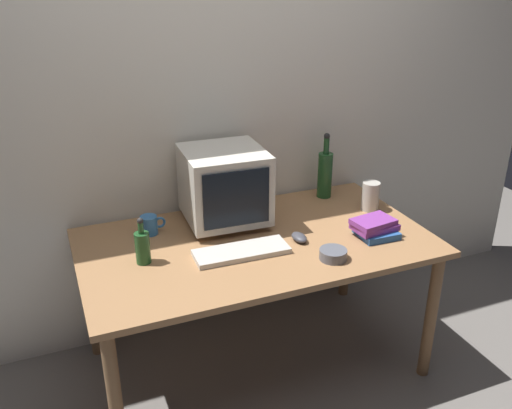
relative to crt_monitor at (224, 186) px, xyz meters
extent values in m
plane|color=slate|center=(0.07, -0.24, -0.90)|extent=(6.00, 6.00, 0.00)
cube|color=silver|center=(0.07, 0.27, 0.35)|extent=(4.00, 0.08, 2.50)
cube|color=#9E7047|center=(0.07, -0.24, -0.21)|extent=(1.60, 0.90, 0.03)
cylinder|color=brown|center=(-0.67, -0.63, -0.56)|extent=(0.06, 0.06, 0.68)
cylinder|color=brown|center=(0.81, -0.63, -0.56)|extent=(0.06, 0.06, 0.68)
cylinder|color=brown|center=(-0.67, 0.15, -0.56)|extent=(0.06, 0.06, 0.68)
cylinder|color=brown|center=(0.81, 0.15, -0.56)|extent=(0.06, 0.06, 0.68)
cube|color=beige|center=(0.00, 0.00, -0.18)|extent=(0.29, 0.25, 0.03)
cube|color=beige|center=(0.00, 0.00, 0.01)|extent=(0.40, 0.40, 0.34)
cube|color=black|center=(-0.01, -0.19, 0.01)|extent=(0.31, 0.02, 0.27)
cube|color=beige|center=(-0.04, -0.34, -0.18)|extent=(0.42, 0.16, 0.02)
ellipsoid|color=#3F3F47|center=(0.25, -0.32, -0.17)|extent=(0.07, 0.10, 0.04)
cylinder|color=#1E4C23|center=(0.61, 0.10, -0.07)|extent=(0.08, 0.08, 0.25)
cylinder|color=#1E4C23|center=(0.61, 0.10, 0.10)|extent=(0.03, 0.03, 0.09)
sphere|color=#262626|center=(0.61, 0.10, 0.15)|extent=(0.03, 0.03, 0.03)
cylinder|color=#1E4C23|center=(-0.46, -0.25, -0.12)|extent=(0.06, 0.06, 0.14)
cylinder|color=#1E4C23|center=(-0.46, -0.25, -0.03)|extent=(0.02, 0.02, 0.05)
sphere|color=#262626|center=(-0.46, -0.25, 0.00)|extent=(0.03, 0.03, 0.03)
cube|color=#28569E|center=(0.61, -0.41, -0.18)|extent=(0.18, 0.16, 0.03)
cube|color=#843893|center=(0.60, -0.41, -0.15)|extent=(0.21, 0.15, 0.03)
cube|color=#843893|center=(0.59, -0.40, -0.12)|extent=(0.21, 0.15, 0.02)
cylinder|color=#3370B2|center=(-0.37, 0.01, -0.15)|extent=(0.08, 0.08, 0.09)
torus|color=#3370B2|center=(-0.32, 0.01, -0.14)|extent=(0.06, 0.01, 0.06)
cylinder|color=#595B66|center=(0.31, -0.53, -0.17)|extent=(0.12, 0.12, 0.04)
cylinder|color=#B7B2A8|center=(0.74, -0.14, -0.12)|extent=(0.09, 0.09, 0.15)
camera|label=1|loc=(-0.79, -2.34, 0.99)|focal=38.76mm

